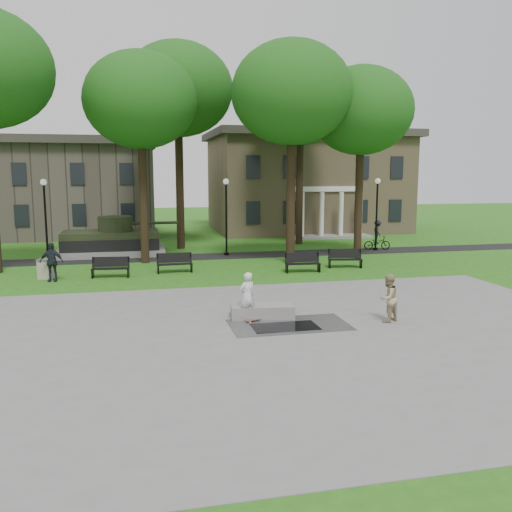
{
  "coord_description": "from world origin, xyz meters",
  "views": [
    {
      "loc": [
        -5.06,
        -20.59,
        5.08
      ],
      "look_at": [
        0.21,
        2.69,
        1.4
      ],
      "focal_mm": 38.0,
      "sensor_mm": 36.0,
      "label": 1
    }
  ],
  "objects_px": {
    "cyclist": "(377,238)",
    "park_bench_0": "(110,267)",
    "trash_bin": "(46,269)",
    "friend_watching": "(388,298)",
    "skateboarder": "(247,296)",
    "concrete_block": "(262,311)"
  },
  "relations": [
    {
      "from": "cyclist",
      "to": "park_bench_0",
      "type": "relative_size",
      "value": 1.07
    },
    {
      "from": "cyclist",
      "to": "trash_bin",
      "type": "distance_m",
      "value": 20.78
    },
    {
      "from": "friend_watching",
      "to": "park_bench_0",
      "type": "distance_m",
      "value": 14.16
    },
    {
      "from": "friend_watching",
      "to": "park_bench_0",
      "type": "bearing_deg",
      "value": -76.42
    },
    {
      "from": "skateboarder",
      "to": "friend_watching",
      "type": "relative_size",
      "value": 1.01
    },
    {
      "from": "friend_watching",
      "to": "cyclist",
      "type": "height_order",
      "value": "cyclist"
    },
    {
      "from": "cyclist",
      "to": "park_bench_0",
      "type": "height_order",
      "value": "cyclist"
    },
    {
      "from": "friend_watching",
      "to": "trash_bin",
      "type": "distance_m",
      "value": 16.62
    },
    {
      "from": "cyclist",
      "to": "friend_watching",
      "type": "bearing_deg",
      "value": 163.9
    },
    {
      "from": "friend_watching",
      "to": "cyclist",
      "type": "xyz_separation_m",
      "value": [
        7.38,
        16.49,
        -0.04
      ]
    },
    {
      "from": "cyclist",
      "to": "concrete_block",
      "type": "bearing_deg",
      "value": 150.63
    },
    {
      "from": "friend_watching",
      "to": "trash_bin",
      "type": "xyz_separation_m",
      "value": [
        -12.61,
        10.83,
        -0.36
      ]
    },
    {
      "from": "concrete_block",
      "to": "park_bench_0",
      "type": "distance_m",
      "value": 10.47
    },
    {
      "from": "friend_watching",
      "to": "trash_bin",
      "type": "bearing_deg",
      "value": -69.57
    },
    {
      "from": "skateboarder",
      "to": "cyclist",
      "type": "xyz_separation_m",
      "value": [
        12.01,
        15.15,
        -0.05
      ]
    },
    {
      "from": "concrete_block",
      "to": "park_bench_0",
      "type": "xyz_separation_m",
      "value": [
        -5.53,
        8.89,
        0.28
      ]
    },
    {
      "from": "park_bench_0",
      "to": "skateboarder",
      "type": "bearing_deg",
      "value": -54.74
    },
    {
      "from": "concrete_block",
      "to": "skateboarder",
      "type": "relative_size",
      "value": 1.32
    },
    {
      "from": "concrete_block",
      "to": "skateboarder",
      "type": "bearing_deg",
      "value": -160.09
    },
    {
      "from": "skateboarder",
      "to": "trash_bin",
      "type": "distance_m",
      "value": 12.41
    },
    {
      "from": "trash_bin",
      "to": "friend_watching",
      "type": "bearing_deg",
      "value": -40.65
    },
    {
      "from": "skateboarder",
      "to": "park_bench_0",
      "type": "xyz_separation_m",
      "value": [
        -4.94,
        9.1,
        -0.33
      ]
    }
  ]
}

